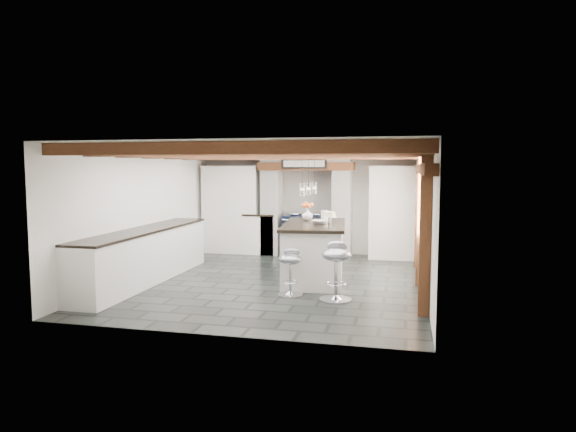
% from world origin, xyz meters
% --- Properties ---
extents(ground, '(6.00, 6.00, 0.00)m').
position_xyz_m(ground, '(0.00, 0.00, 0.00)').
color(ground, black).
rests_on(ground, ground).
extents(room_shell, '(6.00, 6.03, 6.00)m').
position_xyz_m(room_shell, '(-0.61, 1.42, 1.07)').
color(room_shell, white).
rests_on(room_shell, ground).
extents(range_cooker, '(1.00, 0.63, 0.99)m').
position_xyz_m(range_cooker, '(0.00, 2.68, 0.47)').
color(range_cooker, black).
rests_on(range_cooker, ground).
extents(kitchen_island, '(1.27, 2.13, 1.33)m').
position_xyz_m(kitchen_island, '(0.61, 0.22, 0.51)').
color(kitchen_island, white).
rests_on(kitchen_island, ground).
extents(bar_stool_near, '(0.48, 0.48, 0.89)m').
position_xyz_m(bar_stool_near, '(1.18, -1.11, 0.55)').
color(bar_stool_near, silver).
rests_on(bar_stool_near, ground).
extents(bar_stool_far, '(0.42, 0.42, 0.73)m').
position_xyz_m(bar_stool_far, '(0.45, -0.97, 0.45)').
color(bar_stool_far, silver).
rests_on(bar_stool_far, ground).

